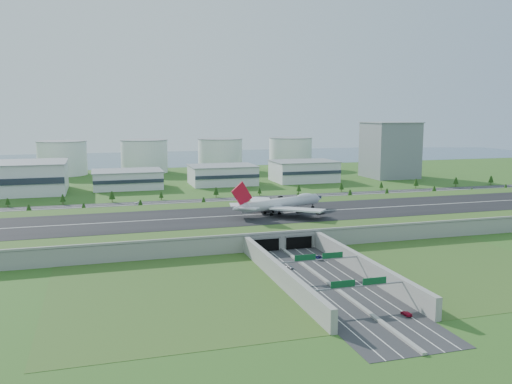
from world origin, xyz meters
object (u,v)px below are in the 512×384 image
object	(u,v)px
car_3	(406,313)
car_6	(476,190)
car_7	(138,203)
office_tower	(390,150)
car_1	(324,304)
car_2	(319,257)
car_0	(290,267)
car_5	(280,197)
fuel_tank_a	(62,158)
boeing_747	(280,203)

from	to	relation	value
car_3	car_6	bearing A→B (deg)	-137.77
car_7	office_tower	bearing A→B (deg)	120.04
car_1	car_2	world-z (taller)	car_2
car_1	car_7	size ratio (longest dim) A/B	0.79
car_0	car_5	xyz separation A→B (m)	(57.83, 182.25, -0.00)
car_1	car_6	bearing A→B (deg)	64.44
office_tower	fuel_tank_a	world-z (taller)	office_tower
car_1	car_5	world-z (taller)	car_1
car_0	office_tower	bearing A→B (deg)	40.54
car_3	car_6	size ratio (longest dim) A/B	0.88
car_2	car_5	xyz separation A→B (m)	(40.31, 172.02, -0.16)
car_5	fuel_tank_a	bearing A→B (deg)	-148.29
boeing_747	car_7	distance (m)	127.25
fuel_tank_a	car_2	bearing A→B (deg)	-71.09
fuel_tank_a	boeing_747	xyz separation A→B (m)	(136.20, -309.79, -3.54)
boeing_747	car_0	bearing A→B (deg)	-126.84
car_0	car_2	distance (m)	20.29
office_tower	car_2	world-z (taller)	office_tower
car_1	car_6	size ratio (longest dim) A/B	0.83
fuel_tank_a	boeing_747	bearing A→B (deg)	-66.27
car_5	car_2	bearing A→B (deg)	-20.77
boeing_747	car_5	distance (m)	107.65
car_0	car_2	bearing A→B (deg)	17.71
car_0	car_7	size ratio (longest dim) A/B	0.71
boeing_747	car_2	distance (m)	72.32
car_3	car_0	bearing A→B (deg)	-78.94
office_tower	car_1	world-z (taller)	office_tower
car_6	office_tower	bearing A→B (deg)	25.79
car_5	car_7	xyz separation A→B (m)	(-108.46, 1.66, 0.14)
boeing_747	car_0	world-z (taller)	boeing_747
fuel_tank_a	car_6	bearing A→B (deg)	-33.00
car_6	car_7	distance (m)	279.10
fuel_tank_a	car_1	size ratio (longest dim) A/B	11.30
car_3	car_6	world-z (taller)	car_6
car_1	car_7	xyz separation A→B (m)	(-46.14, 230.06, 0.08)
fuel_tank_a	car_1	distance (m)	450.65
car_7	fuel_tank_a	bearing A→B (deg)	-152.87
boeing_747	car_6	bearing A→B (deg)	2.50
office_tower	car_7	bearing A→B (deg)	-160.35
car_1	car_5	xyz separation A→B (m)	(62.31, 228.41, -0.05)
car_3	car_5	xyz separation A→B (m)	(39.52, 243.75, -0.01)
car_1	car_5	distance (m)	236.75
car_0	car_3	world-z (taller)	car_3
fuel_tank_a	car_5	size ratio (longest dim) A/B	12.19
car_2	car_5	bearing A→B (deg)	-94.95
car_5	car_7	world-z (taller)	car_7
fuel_tank_a	car_0	distance (m)	407.26
car_1	car_7	world-z (taller)	car_7
boeing_747	car_5	xyz separation A→B (m)	(34.54, 101.11, -13.16)
car_1	car_3	world-z (taller)	car_1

